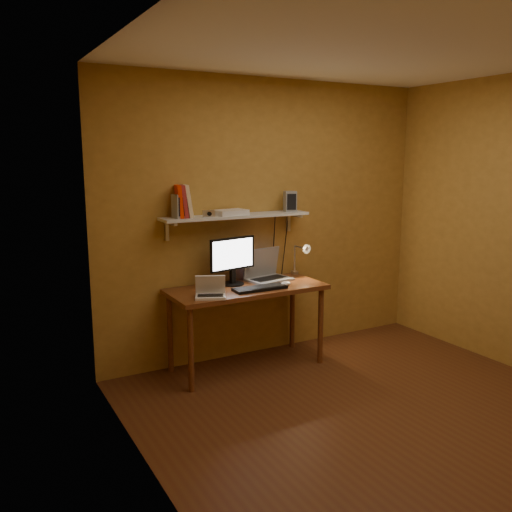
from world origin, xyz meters
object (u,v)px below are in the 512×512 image
wall_shelf (236,216)px  keyboard (260,288)px  router (230,212)px  monitor (233,258)px  laptop (266,272)px  speaker_left (180,206)px  speaker_right (290,201)px  desk (247,296)px  shelf_camera (209,214)px  desk_lamp (301,255)px  netbook (210,291)px  mouse (286,284)px

wall_shelf → keyboard: size_ratio=2.95×
keyboard → router: router is taller
wall_shelf → monitor: (-0.07, -0.06, -0.37)m
laptop → speaker_left: size_ratio=2.17×
keyboard → speaker_right: 0.94m
speaker_left → speaker_right: (1.10, 0.00, -0.01)m
speaker_left → speaker_right: bearing=-7.2°
desk → shelf_camera: bearing=157.1°
monitor → keyboard: 0.38m
desk_lamp → router: router is taller
wall_shelf → monitor: wall_shelf is taller
desk → speaker_left: bearing=160.8°
desk → monitor: monitor is taller
desk → router: 0.76m
desk → speaker_right: bearing=18.6°
keyboard → router: 0.73m
laptop → keyboard: laptop is taller
monitor → shelf_camera: shelf_camera is taller
keyboard → speaker_left: 0.98m
speaker_left → shelf_camera: (0.24, -0.06, -0.07)m
shelf_camera → wall_shelf: bearing=12.9°
desk_lamp → laptop: bearing=173.8°
monitor → speaker_left: 0.67m
monitor → laptop: monitor is taller
keyboard → router: size_ratio=1.67×
desk_lamp → speaker_left: size_ratio=1.87×
netbook → speaker_left: speaker_left is taller
desk_lamp → router: bearing=175.4°
mouse → shelf_camera: 0.93m
desk → laptop: laptop is taller
desk → monitor: 0.36m
laptop → speaker_right: 0.70m
laptop → keyboard: (-0.24, -0.31, -0.06)m
desk → laptop: bearing=29.8°
speaker_right → mouse: bearing=-110.4°
monitor → router: bearing=73.0°
desk → wall_shelf: size_ratio=1.00×
speaker_left → keyboard: bearing=-36.8°
monitor → laptop: size_ratio=1.08×
desk → desk_lamp: 0.73m
netbook → speaker_right: bearing=44.3°
mouse → keyboard: bearing=165.1°
desk → netbook: 0.48m
keyboard → mouse: 0.27m
shelf_camera → monitor: bearing=2.6°
laptop → netbook: (-0.72, -0.33, -0.03)m
monitor → router: router is taller
monitor → mouse: 0.53m
netbook → speaker_left: 0.77m
wall_shelf → speaker_right: (0.57, -0.00, 0.11)m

